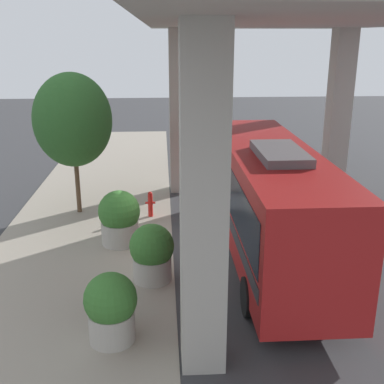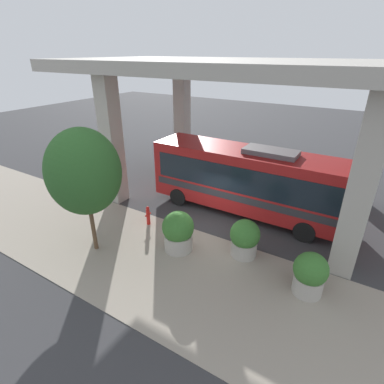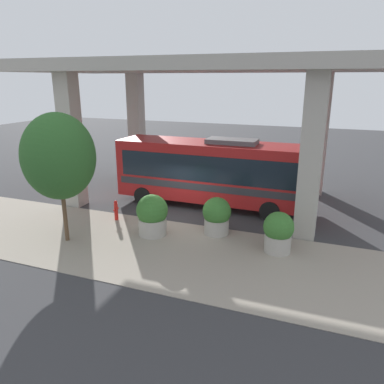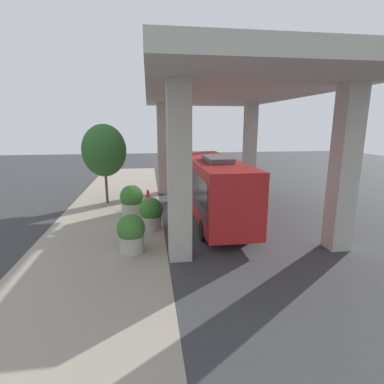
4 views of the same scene
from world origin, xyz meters
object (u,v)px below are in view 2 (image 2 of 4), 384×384
at_px(planter_middle, 310,274).
at_px(planter_back, 245,238).
at_px(street_tree_near, 84,172).
at_px(bus, 248,178).
at_px(planter_front, 178,232).
at_px(fire_hydrant, 148,215).

relative_size(planter_middle, planter_back, 0.99).
height_order(planter_back, street_tree_near, street_tree_near).
height_order(bus, planter_back, bus).
bearing_deg(street_tree_near, bus, -33.73).
xyz_separation_m(planter_back, street_tree_near, (-2.99, 5.77, 2.81)).
xyz_separation_m(bus, street_tree_near, (-6.57, 4.39, 1.65)).
bearing_deg(bus, planter_front, 165.31).
bearing_deg(planter_middle, fire_hydrant, 84.83).
relative_size(planter_front, planter_back, 1.10).
distance_m(bus, planter_front, 4.98).
bearing_deg(street_tree_near, planter_front, -59.35).
bearing_deg(planter_back, bus, 21.06).
xyz_separation_m(fire_hydrant, planter_back, (0.16, -5.09, 0.34)).
xyz_separation_m(bus, planter_middle, (-4.46, -4.20, -1.16)).
bearing_deg(planter_back, planter_middle, -107.17).
bearing_deg(fire_hydrant, planter_front, -111.24).
bearing_deg(planter_front, bus, -14.69).
xyz_separation_m(bus, planter_front, (-4.71, 1.23, -1.09)).
bearing_deg(planter_middle, street_tree_near, 103.82).
bearing_deg(planter_middle, bus, 43.31).
bearing_deg(planter_front, planter_back, -66.88).
bearing_deg(bus, street_tree_near, 146.27).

